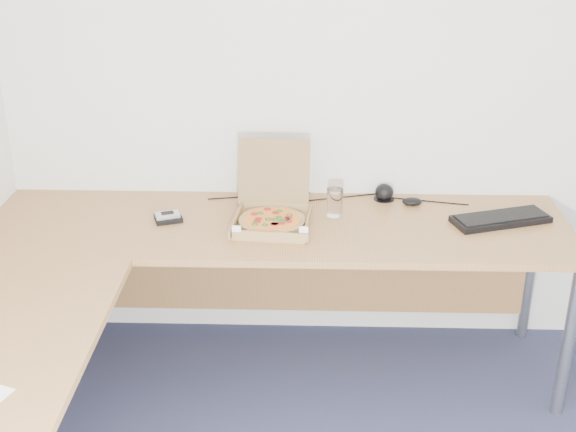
{
  "coord_description": "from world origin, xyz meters",
  "views": [
    {
      "loc": [
        -0.36,
        -1.57,
        2.1
      ],
      "look_at": [
        -0.45,
        1.28,
        0.82
      ],
      "focal_mm": 47.75,
      "sensor_mm": 36.0,
      "label": 1
    }
  ],
  "objects_px": {
    "pizza_box": "(272,216)",
    "wallet": "(168,218)",
    "desk": "(187,276)",
    "drinking_glass": "(335,202)",
    "keyboard": "(501,219)"
  },
  "relations": [
    {
      "from": "desk",
      "to": "drinking_glass",
      "type": "xyz_separation_m",
      "value": [
        0.57,
        0.52,
        0.09
      ]
    },
    {
      "from": "desk",
      "to": "pizza_box",
      "type": "height_order",
      "value": "pizza_box"
    },
    {
      "from": "pizza_box",
      "to": "wallet",
      "type": "height_order",
      "value": "pizza_box"
    },
    {
      "from": "desk",
      "to": "pizza_box",
      "type": "xyz_separation_m",
      "value": [
        0.3,
        0.42,
        0.07
      ]
    },
    {
      "from": "drinking_glass",
      "to": "keyboard",
      "type": "distance_m",
      "value": 0.71
    },
    {
      "from": "desk",
      "to": "drinking_glass",
      "type": "height_order",
      "value": "drinking_glass"
    },
    {
      "from": "desk",
      "to": "keyboard",
      "type": "xyz_separation_m",
      "value": [
        1.28,
        0.47,
        0.04
      ]
    },
    {
      "from": "desk",
      "to": "drinking_glass",
      "type": "bearing_deg",
      "value": 42.44
    },
    {
      "from": "pizza_box",
      "to": "keyboard",
      "type": "relative_size",
      "value": 0.87
    },
    {
      "from": "desk",
      "to": "pizza_box",
      "type": "distance_m",
      "value": 0.52
    },
    {
      "from": "pizza_box",
      "to": "keyboard",
      "type": "height_order",
      "value": "pizza_box"
    },
    {
      "from": "keyboard",
      "to": "wallet",
      "type": "bearing_deg",
      "value": 162.76
    },
    {
      "from": "keyboard",
      "to": "drinking_glass",
      "type": "bearing_deg",
      "value": 157.57
    },
    {
      "from": "drinking_glass",
      "to": "wallet",
      "type": "xyz_separation_m",
      "value": [
        -0.72,
        -0.08,
        -0.05
      ]
    },
    {
      "from": "desk",
      "to": "keyboard",
      "type": "distance_m",
      "value": 1.37
    }
  ]
}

